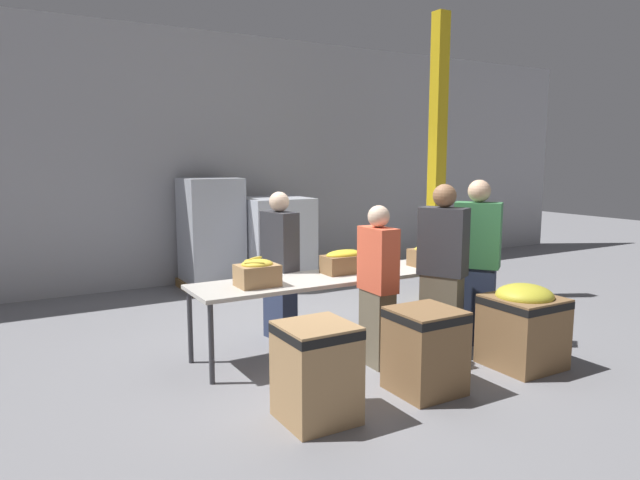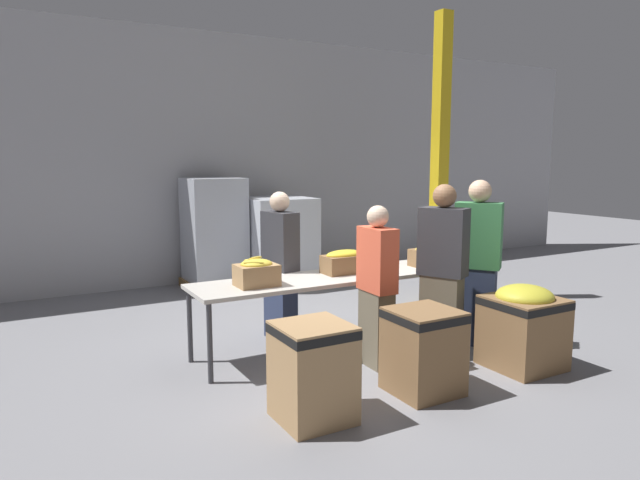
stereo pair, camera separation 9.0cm
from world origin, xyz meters
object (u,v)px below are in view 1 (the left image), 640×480
object	(u,v)px
sorting_table	(343,279)
banana_box_1	(344,261)
support_pillar	(437,159)
pallet_stack_1	(275,242)
pallet_stack_0	(211,234)
volunteer_3	(442,271)
donation_bin_0	(316,369)
volunteer_0	(280,267)
volunteer_2	(476,263)
volunteer_1	(378,287)
donation_bin_2	(523,323)
pallet_stack_2	(271,246)
banana_box_2	(431,255)
donation_bin_1	(425,348)
banana_box_0	(257,272)

from	to	relation	value
sorting_table	banana_box_1	xyz separation A→B (m)	(0.05, 0.06, 0.18)
support_pillar	pallet_stack_1	bearing A→B (deg)	130.79
support_pillar	pallet_stack_0	world-z (taller)	support_pillar
volunteer_3	donation_bin_0	size ratio (longest dim) A/B	2.30
volunteer_0	support_pillar	bearing A→B (deg)	92.03
banana_box_1	volunteer_2	world-z (taller)	volunteer_2
volunteer_0	volunteer_1	bearing A→B (deg)	9.87
donation_bin_0	donation_bin_2	size ratio (longest dim) A/B	0.94
volunteer_1	donation_bin_2	bearing A→B (deg)	-119.69
volunteer_0	volunteer_1	size ratio (longest dim) A/B	1.05
support_pillar	volunteer_3	bearing A→B (deg)	-129.61
volunteer_2	pallet_stack_2	world-z (taller)	volunteer_2
volunteer_2	support_pillar	xyz separation A→B (m)	(1.01, 1.82, 1.11)
banana_box_1	volunteer_3	world-z (taller)	volunteer_3
banana_box_2	volunteer_1	distance (m)	1.32
volunteer_2	donation_bin_2	distance (m)	0.88
banana_box_1	support_pillar	world-z (taller)	support_pillar
banana_box_2	pallet_stack_2	world-z (taller)	pallet_stack_2
donation_bin_1	support_pillar	bearing A→B (deg)	47.52
banana_box_0	volunteer_2	xyz separation A→B (m)	(2.31, -0.60, -0.03)
banana_box_2	support_pillar	world-z (taller)	support_pillar
banana_box_1	pallet_stack_2	world-z (taller)	pallet_stack_2
pallet_stack_1	pallet_stack_2	xyz separation A→B (m)	(-0.04, 0.05, -0.06)
banana_box_2	volunteer_0	world-z (taller)	volunteer_0
banana_box_1	banana_box_2	distance (m)	1.10
volunteer_0	pallet_stack_0	bearing A→B (deg)	166.24
donation_bin_1	pallet_stack_2	bearing A→B (deg)	81.66
volunteer_0	pallet_stack_0	world-z (taller)	pallet_stack_0
volunteer_3	volunteer_1	bearing A→B (deg)	57.48
banana_box_2	volunteer_1	bearing A→B (deg)	-153.50
pallet_stack_2	banana_box_2	bearing A→B (deg)	-80.69
pallet_stack_1	banana_box_1	bearing A→B (deg)	-101.47
volunteer_3	donation_bin_2	xyz separation A→B (m)	(0.46, -0.66, -0.44)
donation_bin_0	pallet_stack_0	xyz separation A→B (m)	(0.83, 4.74, 0.44)
pallet_stack_2	sorting_table	bearing A→B (deg)	-101.33
volunteer_1	support_pillar	xyz separation A→B (m)	(2.33, 1.83, 1.22)
sorting_table	volunteer_1	world-z (taller)	volunteer_1
pallet_stack_0	volunteer_1	bearing A→B (deg)	-86.19
banana_box_2	pallet_stack_0	size ratio (longest dim) A/B	0.28
pallet_stack_1	banana_box_2	bearing A→B (deg)	-81.23
banana_box_0	pallet_stack_2	distance (m)	3.59
banana_box_2	donation_bin_2	size ratio (longest dim) A/B	0.59
volunteer_3	pallet_stack_0	bearing A→B (deg)	-13.08
volunteer_2	volunteer_3	xyz separation A→B (m)	(-0.56, -0.08, -0.01)
banana_box_1	banana_box_2	world-z (taller)	banana_box_2
banana_box_0	pallet_stack_0	distance (m)	3.48
support_pillar	banana_box_0	bearing A→B (deg)	-159.84
volunteer_0	pallet_stack_1	xyz separation A→B (m)	(1.13, 2.50, -0.13)
donation_bin_1	donation_bin_2	distance (m)	1.23
banana_box_2	support_pillar	bearing A→B (deg)	47.09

